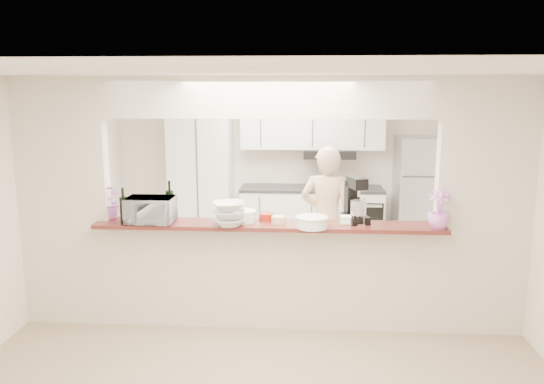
# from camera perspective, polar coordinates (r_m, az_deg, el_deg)

# --- Properties ---
(floor) EXTENTS (6.00, 6.00, 0.00)m
(floor) POSITION_cam_1_polar(r_m,az_deg,el_deg) (5.59, -0.33, -14.14)
(floor) COLOR tan
(floor) RESTS_ON ground
(tile_overlay) EXTENTS (5.00, 2.90, 0.01)m
(tile_overlay) POSITION_cam_1_polar(r_m,az_deg,el_deg) (7.02, 0.55, -8.71)
(tile_overlay) COLOR silver
(tile_overlay) RESTS_ON floor
(partition) EXTENTS (5.00, 0.15, 2.50)m
(partition) POSITION_cam_1_polar(r_m,az_deg,el_deg) (5.13, -0.35, 1.01)
(partition) COLOR beige
(partition) RESTS_ON floor
(bar_counter) EXTENTS (3.40, 0.38, 1.09)m
(bar_counter) POSITION_cam_1_polar(r_m,az_deg,el_deg) (5.36, -0.34, -8.58)
(bar_counter) COLOR beige
(bar_counter) RESTS_ON floor
(kitchen_cabinets) EXTENTS (3.15, 0.62, 2.25)m
(kitchen_cabinets) POSITION_cam_1_polar(r_m,az_deg,el_deg) (7.91, -0.33, 0.84)
(kitchen_cabinets) COLOR silver
(kitchen_cabinets) RESTS_ON floor
(refrigerator) EXTENTS (0.75, 0.70, 1.70)m
(refrigerator) POSITION_cam_1_polar(r_m,az_deg,el_deg) (8.03, 15.77, -0.34)
(refrigerator) COLOR #AEAEB3
(refrigerator) RESTS_ON floor
(flower_left) EXTENTS (0.40, 0.38, 0.36)m
(flower_left) POSITION_cam_1_polar(r_m,az_deg,el_deg) (5.57, -16.98, -0.93)
(flower_left) COLOR #C96AAB
(flower_left) RESTS_ON bar_counter
(wine_bottle_a) EXTENTS (0.07, 0.07, 0.35)m
(wine_bottle_a) POSITION_cam_1_polar(r_m,az_deg,el_deg) (5.32, -15.68, -1.84)
(wine_bottle_a) COLOR black
(wine_bottle_a) RESTS_ON bar_counter
(wine_bottle_b) EXTENTS (0.08, 0.08, 0.39)m
(wine_bottle_b) POSITION_cam_1_polar(r_m,az_deg,el_deg) (5.41, -10.92, -1.27)
(wine_bottle_b) COLOR black
(wine_bottle_b) RESTS_ON bar_counter
(toaster_oven) EXTENTS (0.46, 0.31, 0.25)m
(toaster_oven) POSITION_cam_1_polar(r_m,az_deg,el_deg) (5.29, -12.94, -1.90)
(toaster_oven) COLOR #B3B3B8
(toaster_oven) RESTS_ON bar_counter
(serving_bowls) EXTENTS (0.38, 0.38, 0.23)m
(serving_bowls) POSITION_cam_1_polar(r_m,az_deg,el_deg) (5.06, -4.66, -2.40)
(serving_bowls) COLOR silver
(serving_bowls) RESTS_ON bar_counter
(plate_stack_a) EXTENTS (0.25, 0.25, 0.11)m
(plate_stack_a) POSITION_cam_1_polar(r_m,az_deg,el_deg) (5.22, -3.09, -2.60)
(plate_stack_a) COLOR white
(plate_stack_a) RESTS_ON bar_counter
(plate_stack_b) EXTENTS (0.30, 0.30, 0.11)m
(plate_stack_b) POSITION_cam_1_polar(r_m,az_deg,el_deg) (5.01, 4.32, -3.25)
(plate_stack_b) COLOR white
(plate_stack_b) RESTS_ON bar_counter
(red_bowl) EXTENTS (0.15, 0.15, 0.07)m
(red_bowl) POSITION_cam_1_polar(r_m,az_deg,el_deg) (5.29, -0.60, -2.65)
(red_bowl) COLOR maroon
(red_bowl) RESTS_ON bar_counter
(tan_bowl) EXTENTS (0.15, 0.15, 0.07)m
(tan_bowl) POSITION_cam_1_polar(r_m,az_deg,el_deg) (5.17, 0.73, -2.97)
(tan_bowl) COLOR beige
(tan_bowl) RESTS_ON bar_counter
(utensil_caddy) EXTENTS (0.26, 0.15, 0.24)m
(utensil_caddy) POSITION_cam_1_polar(r_m,az_deg,el_deg) (5.17, 8.52, -2.36)
(utensil_caddy) COLOR silver
(utensil_caddy) RESTS_ON bar_counter
(stand_mixer) EXTENTS (0.27, 0.34, 0.45)m
(stand_mixer) POSITION_cam_1_polar(r_m,az_deg,el_deg) (5.25, 8.96, -1.04)
(stand_mixer) COLOR black
(stand_mixer) RESTS_ON bar_counter
(flower_right) EXTENTS (0.25, 0.25, 0.36)m
(flower_right) POSITION_cam_1_polar(r_m,az_deg,el_deg) (5.17, 17.53, -1.84)
(flower_right) COLOR #B964BA
(flower_right) RESTS_ON bar_counter
(person) EXTENTS (0.70, 0.54, 1.72)m
(person) POSITION_cam_1_polar(r_m,az_deg,el_deg) (6.28, 5.90, -2.97)
(person) COLOR #D3AB89
(person) RESTS_ON floor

